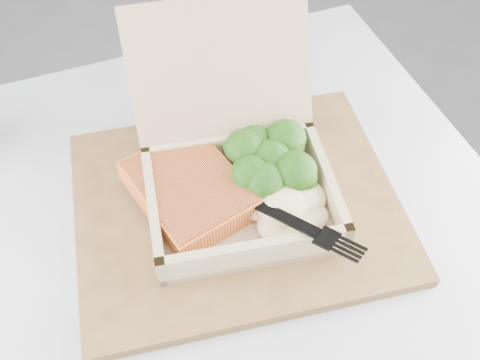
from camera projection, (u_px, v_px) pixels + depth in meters
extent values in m
plane|color=gray|center=(260.00, 229.00, 1.43)|extent=(4.00, 4.00, 0.00)
cube|color=#B9BCC4|center=(209.00, 263.00, 0.59)|extent=(0.80, 0.80, 0.03)
cube|color=brown|center=(237.00, 205.00, 0.61)|extent=(0.37, 0.30, 0.02)
cube|color=tan|center=(242.00, 206.00, 0.60)|extent=(0.21, 0.17, 0.01)
cube|color=tan|center=(154.00, 212.00, 0.57)|extent=(0.02, 0.16, 0.04)
cube|color=tan|center=(325.00, 184.00, 0.60)|extent=(0.02, 0.16, 0.04)
cube|color=tan|center=(256.00, 255.00, 0.54)|extent=(0.20, 0.02, 0.04)
cube|color=tan|center=(229.00, 149.00, 0.63)|extent=(0.20, 0.02, 0.04)
cube|color=tan|center=(220.00, 69.00, 0.59)|extent=(0.21, 0.09, 0.14)
cube|color=orange|center=(189.00, 189.00, 0.59)|extent=(0.15, 0.17, 0.03)
ellipsoid|color=beige|center=(283.00, 206.00, 0.57)|extent=(0.10, 0.08, 0.03)
cube|color=black|center=(224.00, 182.00, 0.58)|extent=(0.08, 0.10, 0.02)
cube|color=black|center=(291.00, 224.00, 0.54)|extent=(0.05, 0.05, 0.01)
cube|color=white|center=(199.00, 102.00, 0.73)|extent=(0.10, 0.15, 0.00)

